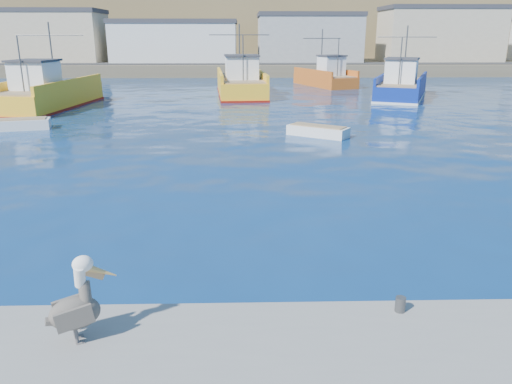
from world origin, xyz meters
TOP-DOWN VIEW (x-y plane):
  - ground at (0.00, 0.00)m, footprint 260.00×260.00m
  - dock_bollards at (0.60, -3.40)m, footprint 36.20×0.20m
  - far_shore at (0.00, 109.20)m, footprint 200.00×81.00m
  - trawler_yellow_a at (-15.49, 28.55)m, footprint 5.63×12.53m
  - trawler_yellow_b at (-0.19, 36.99)m, footprint 5.81×12.54m
  - trawler_blue at (14.58, 34.38)m, footprint 7.68×11.47m
  - boat_orange at (9.41, 45.53)m, footprint 6.35×9.70m
  - skiff_left at (-13.96, 19.05)m, footprint 4.04×2.25m
  - skiff_mid at (4.31, 16.52)m, footprint 3.59×2.97m
  - skiff_far at (16.86, 39.14)m, footprint 2.84×4.55m
  - pelican at (-2.89, -4.18)m, footprint 1.24×0.81m

SIDE VIEW (x-z plane):
  - ground at x=0.00m, z-range 0.00..0.00m
  - skiff_mid at x=4.31m, z-range -0.14..0.62m
  - skiff_left at x=-13.96m, z-range -0.15..0.68m
  - skiff_far at x=16.86m, z-range -0.17..0.77m
  - dock_bollards at x=0.60m, z-range 0.50..0.80m
  - trawler_blue at x=14.58m, z-range -2.21..4.25m
  - boat_orange at x=9.41m, z-range -2.02..4.16m
  - trawler_yellow_a at x=-15.49m, z-range -2.23..4.40m
  - trawler_yellow_b at x=-0.19m, z-range -2.23..4.41m
  - pelican at x=-2.89m, z-range 0.39..1.96m
  - far_shore at x=0.00m, z-range -3.02..20.98m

